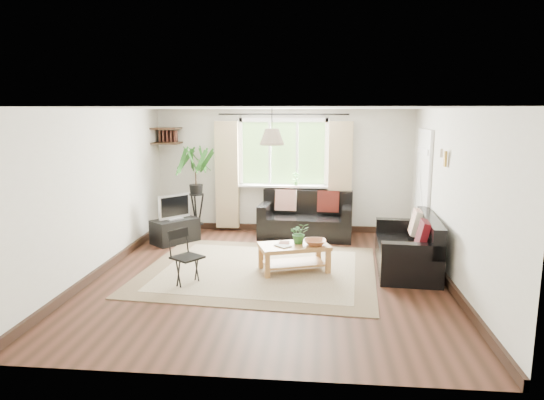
# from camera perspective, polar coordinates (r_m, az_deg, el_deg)

# --- Properties ---
(floor) EXTENTS (5.50, 5.50, 0.00)m
(floor) POSITION_cam_1_polar(r_m,az_deg,el_deg) (7.13, -0.31, -8.91)
(floor) COLOR black
(floor) RESTS_ON ground
(ceiling) EXTENTS (5.50, 5.50, 0.00)m
(ceiling) POSITION_cam_1_polar(r_m,az_deg,el_deg) (6.73, -0.33, 10.75)
(ceiling) COLOR white
(ceiling) RESTS_ON floor
(wall_back) EXTENTS (5.00, 0.02, 2.40)m
(wall_back) POSITION_cam_1_polar(r_m,az_deg,el_deg) (9.54, 1.35, 3.44)
(wall_back) COLOR beige
(wall_back) RESTS_ON floor
(wall_front) EXTENTS (5.00, 0.02, 2.40)m
(wall_front) POSITION_cam_1_polar(r_m,az_deg,el_deg) (4.17, -4.14, -5.81)
(wall_front) COLOR beige
(wall_front) RESTS_ON floor
(wall_left) EXTENTS (0.02, 5.50, 2.40)m
(wall_left) POSITION_cam_1_polar(r_m,az_deg,el_deg) (7.50, -19.69, 0.90)
(wall_left) COLOR beige
(wall_left) RESTS_ON floor
(wall_right) EXTENTS (0.02, 5.50, 2.40)m
(wall_right) POSITION_cam_1_polar(r_m,az_deg,el_deg) (7.04, 20.39, 0.26)
(wall_right) COLOR beige
(wall_right) RESTS_ON floor
(rug) EXTENTS (3.64, 3.19, 0.02)m
(rug) POSITION_cam_1_polar(r_m,az_deg,el_deg) (7.36, -1.48, -8.20)
(rug) COLOR beige
(rug) RESTS_ON floor
(window) EXTENTS (2.50, 0.16, 2.16)m
(window) POSITION_cam_1_polar(r_m,az_deg,el_deg) (9.46, 1.34, 5.51)
(window) COLOR white
(window) RESTS_ON wall_back
(door) EXTENTS (0.06, 0.96, 2.06)m
(door) POSITION_cam_1_polar(r_m,az_deg,el_deg) (8.69, 17.29, 0.94)
(door) COLOR silver
(door) RESTS_ON wall_right
(corner_shelf) EXTENTS (0.50, 0.50, 0.34)m
(corner_shelf) POSITION_cam_1_polar(r_m,az_deg,el_deg) (9.66, -12.29, 7.40)
(corner_shelf) COLOR black
(corner_shelf) RESTS_ON wall_back
(pendant_lamp) EXTENTS (0.36, 0.36, 0.54)m
(pendant_lamp) POSITION_cam_1_polar(r_m,az_deg,el_deg) (7.13, 0.00, 7.92)
(pendant_lamp) COLOR beige
(pendant_lamp) RESTS_ON ceiling
(wall_sconce) EXTENTS (0.12, 0.12, 0.28)m
(wall_sconce) POSITION_cam_1_polar(r_m,az_deg,el_deg) (7.24, 19.52, 4.90)
(wall_sconce) COLOR beige
(wall_sconce) RESTS_ON wall_right
(sofa_back) EXTENTS (1.79, 1.00, 0.81)m
(sofa_back) POSITION_cam_1_polar(r_m,az_deg,el_deg) (9.17, 3.99, -1.91)
(sofa_back) COLOR black
(sofa_back) RESTS_ON floor
(sofa_right) EXTENTS (1.72, 0.95, 0.79)m
(sofa_right) POSITION_cam_1_polar(r_m,az_deg,el_deg) (7.57, 15.55, -5.03)
(sofa_right) COLOR black
(sofa_right) RESTS_ON floor
(coffee_table) EXTENTS (1.14, 0.85, 0.41)m
(coffee_table) POSITION_cam_1_polar(r_m,az_deg,el_deg) (7.27, 2.60, -6.83)
(coffee_table) COLOR olive
(coffee_table) RESTS_ON floor
(table_plant) EXTENTS (0.34, 0.31, 0.32)m
(table_plant) POSITION_cam_1_polar(r_m,az_deg,el_deg) (7.24, 3.23, -3.90)
(table_plant) COLOR #2A6126
(table_plant) RESTS_ON coffee_table
(bowl) EXTENTS (0.35, 0.35, 0.08)m
(bowl) POSITION_cam_1_polar(r_m,az_deg,el_deg) (7.20, 5.08, -4.98)
(bowl) COLOR #975634
(bowl) RESTS_ON coffee_table
(book_a) EXTENTS (0.28, 0.28, 0.02)m
(book_a) POSITION_cam_1_polar(r_m,az_deg,el_deg) (7.06, 0.79, -5.51)
(book_a) COLOR silver
(book_a) RESTS_ON coffee_table
(book_b) EXTENTS (0.16, 0.21, 0.02)m
(book_b) POSITION_cam_1_polar(r_m,az_deg,el_deg) (7.26, 0.83, -5.05)
(book_b) COLOR brown
(book_b) RESTS_ON coffee_table
(tv_stand) EXTENTS (0.87, 0.91, 0.43)m
(tv_stand) POSITION_cam_1_polar(r_m,az_deg,el_deg) (8.99, -11.33, -3.58)
(tv_stand) COLOR black
(tv_stand) RESTS_ON floor
(tv) EXTENTS (0.57, 0.60, 0.48)m
(tv) POSITION_cam_1_polar(r_m,az_deg,el_deg) (8.89, -11.43, -0.73)
(tv) COLOR #A5A5AA
(tv) RESTS_ON tv_stand
(palm_stand) EXTENTS (0.81, 0.81, 1.70)m
(palm_stand) POSITION_cam_1_polar(r_m,az_deg,el_deg) (9.47, -8.91, 1.13)
(palm_stand) COLOR black
(palm_stand) RESTS_ON floor
(folding_chair) EXTENTS (0.55, 0.55, 0.76)m
(folding_chair) POSITION_cam_1_polar(r_m,az_deg,el_deg) (6.76, -9.94, -6.77)
(folding_chair) COLOR black
(folding_chair) RESTS_ON floor
(sill_plant) EXTENTS (0.14, 0.10, 0.27)m
(sill_plant) POSITION_cam_1_polar(r_m,az_deg,el_deg) (9.42, 2.81, 2.51)
(sill_plant) COLOR #2D6023
(sill_plant) RESTS_ON window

